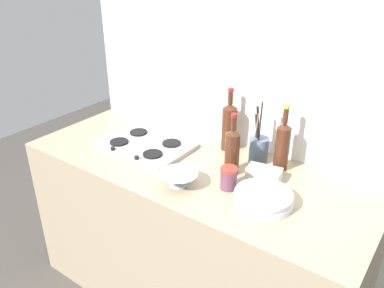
{
  "coord_description": "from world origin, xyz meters",
  "views": [
    {
      "loc": [
        1.0,
        -1.38,
        1.87
      ],
      "look_at": [
        0.0,
        0.0,
        1.02
      ],
      "focal_mm": 36.61,
      "sensor_mm": 36.0,
      "label": 1
    }
  ],
  "objects_px": {
    "stovetop_hob": "(145,145)",
    "condiment_jar_front": "(229,178)",
    "mixing_bowl": "(178,178)",
    "utensil_crock": "(259,148)",
    "wine_bottle_mid_left": "(282,145)",
    "wine_bottle_leftmost": "(229,126)",
    "butter_dish": "(264,173)",
    "plate_stack": "(264,198)",
    "wine_bottle_mid_right": "(232,151)"
  },
  "relations": [
    {
      "from": "stovetop_hob",
      "to": "condiment_jar_front",
      "type": "relative_size",
      "value": 4.61
    },
    {
      "from": "mixing_bowl",
      "to": "utensil_crock",
      "type": "distance_m",
      "value": 0.46
    },
    {
      "from": "wine_bottle_mid_left",
      "to": "wine_bottle_leftmost",
      "type": "bearing_deg",
      "value": 173.64
    },
    {
      "from": "butter_dish",
      "to": "condiment_jar_front",
      "type": "bearing_deg",
      "value": -118.6
    },
    {
      "from": "plate_stack",
      "to": "condiment_jar_front",
      "type": "height_order",
      "value": "condiment_jar_front"
    },
    {
      "from": "utensil_crock",
      "to": "condiment_jar_front",
      "type": "bearing_deg",
      "value": -88.16
    },
    {
      "from": "wine_bottle_leftmost",
      "to": "utensil_crock",
      "type": "relative_size",
      "value": 1.04
    },
    {
      "from": "condiment_jar_front",
      "to": "plate_stack",
      "type": "bearing_deg",
      "value": -4.87
    },
    {
      "from": "wine_bottle_mid_right",
      "to": "stovetop_hob",
      "type": "bearing_deg",
      "value": -175.54
    },
    {
      "from": "wine_bottle_mid_left",
      "to": "wine_bottle_mid_right",
      "type": "xyz_separation_m",
      "value": [
        -0.17,
        -0.18,
        -0.01
      ]
    },
    {
      "from": "condiment_jar_front",
      "to": "wine_bottle_leftmost",
      "type": "bearing_deg",
      "value": 121.18
    },
    {
      "from": "plate_stack",
      "to": "mixing_bowl",
      "type": "bearing_deg",
      "value": -165.85
    },
    {
      "from": "plate_stack",
      "to": "butter_dish",
      "type": "xyz_separation_m",
      "value": [
        -0.09,
        0.19,
        0.0
      ]
    },
    {
      "from": "wine_bottle_leftmost",
      "to": "stovetop_hob",
      "type": "bearing_deg",
      "value": -146.18
    },
    {
      "from": "wine_bottle_mid_right",
      "to": "utensil_crock",
      "type": "bearing_deg",
      "value": 74.5
    },
    {
      "from": "stovetop_hob",
      "to": "utensil_crock",
      "type": "height_order",
      "value": "utensil_crock"
    },
    {
      "from": "plate_stack",
      "to": "mixing_bowl",
      "type": "distance_m",
      "value": 0.39
    },
    {
      "from": "wine_bottle_leftmost",
      "to": "mixing_bowl",
      "type": "bearing_deg",
      "value": -89.44
    },
    {
      "from": "stovetop_hob",
      "to": "mixing_bowl",
      "type": "xyz_separation_m",
      "value": [
        0.38,
        -0.2,
        0.02
      ]
    },
    {
      "from": "wine_bottle_mid_right",
      "to": "utensil_crock",
      "type": "distance_m",
      "value": 0.19
    },
    {
      "from": "wine_bottle_leftmost",
      "to": "wine_bottle_mid_left",
      "type": "xyz_separation_m",
      "value": [
        0.32,
        -0.04,
        -0.01
      ]
    },
    {
      "from": "stovetop_hob",
      "to": "condiment_jar_front",
      "type": "bearing_deg",
      "value": -8.32
    },
    {
      "from": "butter_dish",
      "to": "utensil_crock",
      "type": "xyz_separation_m",
      "value": [
        -0.1,
        0.14,
        0.05
      ]
    },
    {
      "from": "wine_bottle_mid_right",
      "to": "condiment_jar_front",
      "type": "height_order",
      "value": "wine_bottle_mid_right"
    },
    {
      "from": "wine_bottle_leftmost",
      "to": "mixing_bowl",
      "type": "xyz_separation_m",
      "value": [
        0.0,
        -0.45,
        -0.1
      ]
    },
    {
      "from": "wine_bottle_leftmost",
      "to": "wine_bottle_mid_right",
      "type": "height_order",
      "value": "wine_bottle_leftmost"
    },
    {
      "from": "butter_dish",
      "to": "condiment_jar_front",
      "type": "relative_size",
      "value": 1.5
    },
    {
      "from": "wine_bottle_mid_left",
      "to": "stovetop_hob",
      "type": "bearing_deg",
      "value": -162.7
    },
    {
      "from": "utensil_crock",
      "to": "condiment_jar_front",
      "type": "distance_m",
      "value": 0.31
    },
    {
      "from": "condiment_jar_front",
      "to": "wine_bottle_mid_right",
      "type": "bearing_deg",
      "value": 115.45
    },
    {
      "from": "wine_bottle_mid_right",
      "to": "butter_dish",
      "type": "distance_m",
      "value": 0.18
    },
    {
      "from": "plate_stack",
      "to": "wine_bottle_mid_right",
      "type": "distance_m",
      "value": 0.3
    },
    {
      "from": "wine_bottle_mid_right",
      "to": "wine_bottle_mid_left",
      "type": "bearing_deg",
      "value": 45.23
    },
    {
      "from": "plate_stack",
      "to": "butter_dish",
      "type": "relative_size",
      "value": 1.61
    },
    {
      "from": "stovetop_hob",
      "to": "butter_dish",
      "type": "xyz_separation_m",
      "value": [
        0.67,
        0.09,
        0.01
      ]
    },
    {
      "from": "stovetop_hob",
      "to": "wine_bottle_mid_left",
      "type": "relative_size",
      "value": 1.45
    },
    {
      "from": "plate_stack",
      "to": "wine_bottle_mid_left",
      "type": "distance_m",
      "value": 0.34
    },
    {
      "from": "plate_stack",
      "to": "condiment_jar_front",
      "type": "distance_m",
      "value": 0.19
    },
    {
      "from": "stovetop_hob",
      "to": "utensil_crock",
      "type": "xyz_separation_m",
      "value": [
        0.57,
        0.22,
        0.06
      ]
    },
    {
      "from": "wine_bottle_mid_left",
      "to": "butter_dish",
      "type": "xyz_separation_m",
      "value": [
        -0.02,
        -0.13,
        -0.1
      ]
    },
    {
      "from": "mixing_bowl",
      "to": "condiment_jar_front",
      "type": "xyz_separation_m",
      "value": [
        0.2,
        0.11,
        0.02
      ]
    },
    {
      "from": "wine_bottle_mid_left",
      "to": "utensil_crock",
      "type": "height_order",
      "value": "wine_bottle_mid_left"
    },
    {
      "from": "stovetop_hob",
      "to": "wine_bottle_mid_right",
      "type": "bearing_deg",
      "value": 4.46
    },
    {
      "from": "plate_stack",
      "to": "mixing_bowl",
      "type": "xyz_separation_m",
      "value": [
        -0.38,
        -0.1,
        0.01
      ]
    },
    {
      "from": "wine_bottle_mid_left",
      "to": "utensil_crock",
      "type": "distance_m",
      "value": 0.14
    },
    {
      "from": "condiment_jar_front",
      "to": "butter_dish",
      "type": "bearing_deg",
      "value": 61.4
    },
    {
      "from": "wine_bottle_mid_left",
      "to": "butter_dish",
      "type": "distance_m",
      "value": 0.17
    },
    {
      "from": "mixing_bowl",
      "to": "wine_bottle_mid_right",
      "type": "bearing_deg",
      "value": 59.52
    },
    {
      "from": "mixing_bowl",
      "to": "utensil_crock",
      "type": "height_order",
      "value": "utensil_crock"
    },
    {
      "from": "stovetop_hob",
      "to": "mixing_bowl",
      "type": "distance_m",
      "value": 0.43
    }
  ]
}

